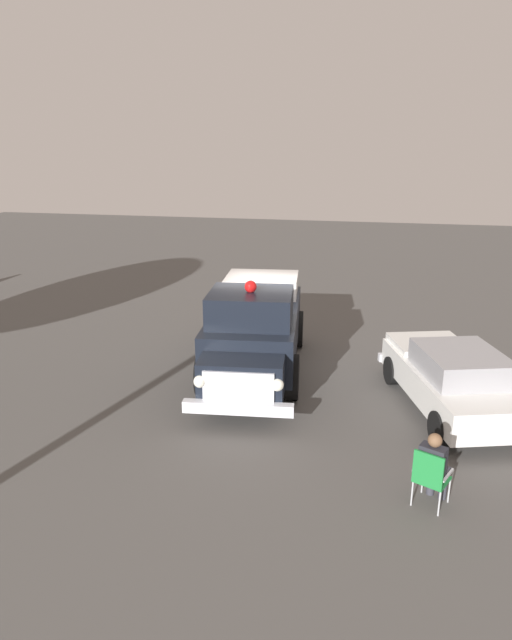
% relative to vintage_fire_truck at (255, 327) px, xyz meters
% --- Properties ---
extents(ground_plane, '(60.00, 60.00, 0.00)m').
position_rel_vintage_fire_truck_xyz_m(ground_plane, '(-0.97, 0.13, -1.20)').
color(ground_plane, '#514F4C').
extents(vintage_fire_truck, '(6.16, 2.92, 2.59)m').
position_rel_vintage_fire_truck_xyz_m(vintage_fire_truck, '(0.00, 0.00, 0.00)').
color(vintage_fire_truck, black).
rests_on(vintage_fire_truck, ground).
extents(classic_hot_rod, '(4.71, 3.06, 1.46)m').
position_rel_vintage_fire_truck_xyz_m(classic_hot_rod, '(1.16, 4.62, -0.45)').
color(classic_hot_rod, black).
rests_on(classic_hot_rod, ground).
extents(lawn_chair_near_truck, '(0.66, 0.65, 1.02)m').
position_rel_vintage_fire_truck_xyz_m(lawn_chair_near_truck, '(4.93, 3.92, -0.61)').
color(lawn_chair_near_truck, '#B7BABF').
rests_on(lawn_chair_near_truck, ground).
extents(lawn_chair_spare, '(0.56, 0.57, 1.02)m').
position_rel_vintage_fire_truck_xyz_m(lawn_chair_spare, '(-3.29, -0.64, -0.61)').
color(lawn_chair_spare, '#B7BABF').
rests_on(lawn_chair_spare, ground).
extents(spectator_seated, '(0.64, 0.56, 1.29)m').
position_rel_vintage_fire_truck_xyz_m(spectator_seated, '(4.81, 3.98, -0.50)').
color(spectator_seated, '#383842').
rests_on(spectator_seated, ground).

